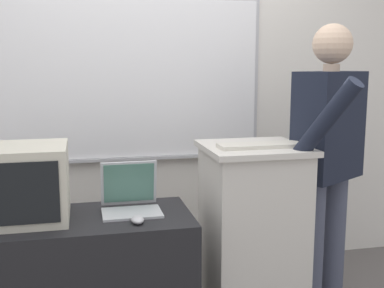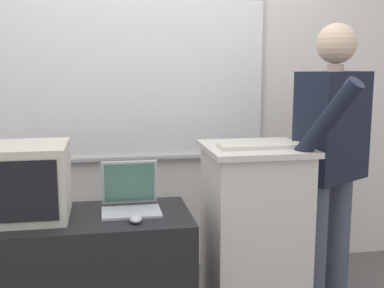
# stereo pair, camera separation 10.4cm
# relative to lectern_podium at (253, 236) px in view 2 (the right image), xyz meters

# --- Properties ---
(back_wall) EXTENTS (6.40, 0.17, 2.64)m
(back_wall) POSITION_rel_lectern_podium_xyz_m (-0.46, 0.88, 0.81)
(back_wall) COLOR silver
(back_wall) RESTS_ON ground_plane
(lectern_podium) EXTENTS (0.54, 0.53, 1.01)m
(lectern_podium) POSITION_rel_lectern_podium_xyz_m (0.00, 0.00, 0.00)
(lectern_podium) COLOR beige
(lectern_podium) RESTS_ON ground_plane
(side_desk) EXTENTS (0.98, 0.52, 0.71)m
(side_desk) POSITION_rel_lectern_podium_xyz_m (-0.87, -0.11, -0.15)
(side_desk) COLOR black
(side_desk) RESTS_ON ground_plane
(person_presenter) EXTENTS (0.60, 0.70, 1.66)m
(person_presenter) POSITION_rel_lectern_podium_xyz_m (0.45, 0.02, 0.46)
(person_presenter) COLOR #474C60
(person_presenter) RESTS_ON ground_plane
(laptop) EXTENTS (0.29, 0.26, 0.25)m
(laptop) POSITION_rel_lectern_podium_xyz_m (-0.67, -0.03, 0.28)
(laptop) COLOR #B7BABF
(laptop) RESTS_ON side_desk
(wireless_keyboard) EXTENTS (0.45, 0.14, 0.02)m
(wireless_keyboard) POSITION_rel_lectern_podium_xyz_m (0.01, -0.07, 0.51)
(wireless_keyboard) COLOR beige
(wireless_keyboard) RESTS_ON lectern_podium
(computer_mouse_by_laptop) EXTENTS (0.06, 0.10, 0.03)m
(computer_mouse_by_laptop) POSITION_rel_lectern_podium_xyz_m (-0.66, -0.25, 0.22)
(computer_mouse_by_laptop) COLOR #BCBCC1
(computer_mouse_by_laptop) RESTS_ON side_desk
(crt_monitor) EXTENTS (0.36, 0.41, 0.36)m
(crt_monitor) POSITION_rel_lectern_podium_xyz_m (-1.15, -0.07, 0.38)
(crt_monitor) COLOR beige
(crt_monitor) RESTS_ON side_desk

